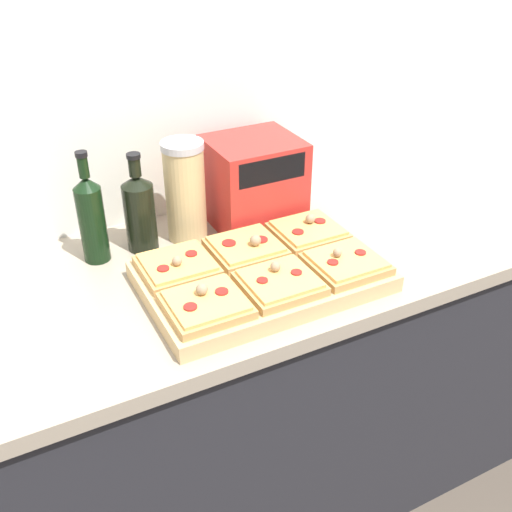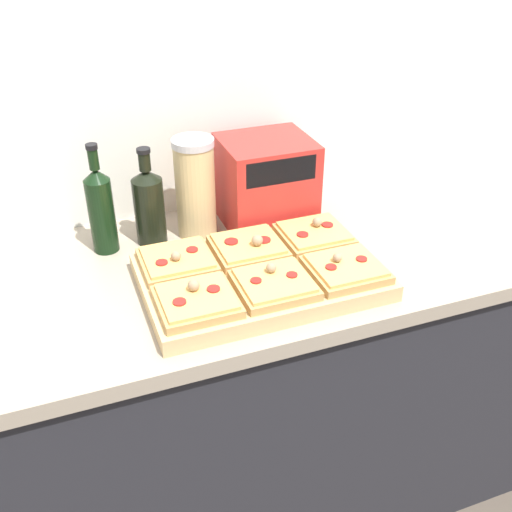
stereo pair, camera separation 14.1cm
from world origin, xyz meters
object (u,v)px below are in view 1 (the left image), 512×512
object	(u,v)px
grain_jar_tall	(185,191)
cutting_board	(262,277)
olive_oil_bottle	(91,217)
toaster_oven	(254,182)
wine_bottle	(140,211)

from	to	relation	value
grain_jar_tall	cutting_board	bearing A→B (deg)	-76.10
olive_oil_bottle	toaster_oven	xyz separation A→B (m)	(0.44, -0.00, 0.00)
cutting_board	grain_jar_tall	world-z (taller)	grain_jar_tall
cutting_board	olive_oil_bottle	world-z (taller)	olive_oil_bottle
olive_oil_bottle	wine_bottle	bearing A→B (deg)	-0.00
toaster_oven	wine_bottle	bearing A→B (deg)	179.85
wine_bottle	grain_jar_tall	world-z (taller)	grain_jar_tall
cutting_board	wine_bottle	distance (m)	0.36
toaster_oven	olive_oil_bottle	bearing A→B (deg)	179.89
cutting_board	olive_oil_bottle	xyz separation A→B (m)	(-0.32, 0.29, 0.10)
olive_oil_bottle	grain_jar_tall	size ratio (longest dim) A/B	1.07
cutting_board	wine_bottle	size ratio (longest dim) A/B	2.11
cutting_board	wine_bottle	xyz separation A→B (m)	(-0.20, 0.29, 0.09)
wine_bottle	toaster_oven	size ratio (longest dim) A/B	1.00
grain_jar_tall	toaster_oven	size ratio (longest dim) A/B	1.03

